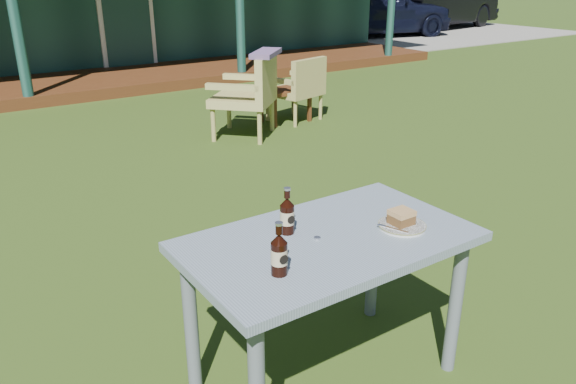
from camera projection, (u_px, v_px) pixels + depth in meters
ground at (180, 245)px, 3.80m from camera, size 80.00×80.00×0.00m
gravel_strip at (400, 33)px, 15.80m from camera, size 9.00×6.00×0.02m
car_near at (373, 8)px, 14.78m from camera, size 4.50×2.61×1.44m
car_far at (440, 4)px, 16.72m from camera, size 4.56×2.19×1.44m
cafe_table at (328, 259)px, 2.35m from camera, size 1.20×0.70×0.72m
plate at (402, 226)px, 2.39m from camera, size 0.20×0.20×0.01m
cake_slice at (401, 217)px, 2.38m from camera, size 0.09×0.09×0.06m
fork at (393, 229)px, 2.35m from camera, size 0.06×0.14×0.00m
cola_bottle_near at (287, 215)px, 2.31m from camera, size 0.06×0.06×0.20m
cola_bottle_far at (279, 254)px, 2.00m from camera, size 0.06×0.06×0.21m
bottle_cap at (317, 238)px, 2.29m from camera, size 0.03×0.03×0.01m
armchair_left at (250, 92)px, 6.05m from camera, size 0.90×0.90×0.89m
armchair_right at (299, 86)px, 6.69m from camera, size 0.68×0.65×0.76m
floral_throw at (266, 53)px, 5.86m from camera, size 0.56×0.55×0.05m
side_table at (285, 94)px, 6.69m from camera, size 0.60×0.40×0.40m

